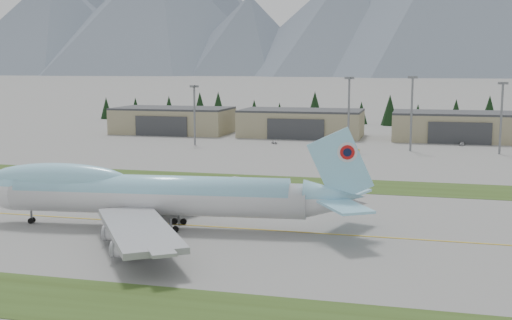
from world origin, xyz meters
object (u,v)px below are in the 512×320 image
(boeing_747_freighter, at_px, (152,194))
(hangar_left, at_px, (173,120))
(hangar_center, at_px, (302,123))
(hangar_right, at_px, (458,126))
(service_vehicle_b, at_px, (355,151))
(service_vehicle_a, at_px, (274,144))
(service_vehicle_c, at_px, (462,145))

(boeing_747_freighter, xyz_separation_m, hangar_left, (-56.08, 152.86, -0.53))
(hangar_center, distance_m, hangar_right, 60.00)
(hangar_center, bearing_deg, service_vehicle_b, -58.35)
(hangar_right, bearing_deg, service_vehicle_b, -130.30)
(boeing_747_freighter, distance_m, hangar_right, 163.82)
(boeing_747_freighter, bearing_deg, hangar_center, 84.35)
(hangar_right, bearing_deg, hangar_center, 180.00)
(service_vehicle_a, bearing_deg, hangar_right, -11.88)
(hangar_left, bearing_deg, service_vehicle_a, -28.84)
(hangar_left, bearing_deg, hangar_right, 0.00)
(hangar_right, distance_m, service_vehicle_b, 53.99)
(boeing_747_freighter, xyz_separation_m, service_vehicle_c, (59.66, 136.44, -5.92))
(service_vehicle_a, xyz_separation_m, service_vehicle_b, (30.37, -13.50, 0.00))
(hangar_left, xyz_separation_m, service_vehicle_b, (80.25, -40.98, -5.39))
(hangar_right, relative_size, service_vehicle_a, 14.96)
(service_vehicle_a, distance_m, service_vehicle_b, 33.24)
(hangar_center, xyz_separation_m, service_vehicle_a, (-5.12, -27.47, -5.39))
(hangar_center, relative_size, hangar_right, 1.00)
(hangar_left, relative_size, hangar_center, 1.00)
(service_vehicle_b, height_order, service_vehicle_c, service_vehicle_c)
(hangar_right, height_order, service_vehicle_a, hangar_right)
(service_vehicle_c, bearing_deg, hangar_left, 177.31)
(hangar_left, distance_m, hangar_center, 55.00)
(hangar_right, bearing_deg, service_vehicle_c, -87.43)
(boeing_747_freighter, relative_size, service_vehicle_b, 21.18)
(hangar_left, bearing_deg, boeing_747_freighter, -69.85)
(hangar_left, bearing_deg, service_vehicle_c, -8.07)
(hangar_right, distance_m, service_vehicle_a, 70.88)
(hangar_left, relative_size, service_vehicle_a, 14.96)
(hangar_left, xyz_separation_m, hangar_right, (115.00, 0.00, 0.00))
(hangar_right, bearing_deg, boeing_747_freighter, -111.08)
(service_vehicle_c, bearing_deg, hangar_right, 97.96)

